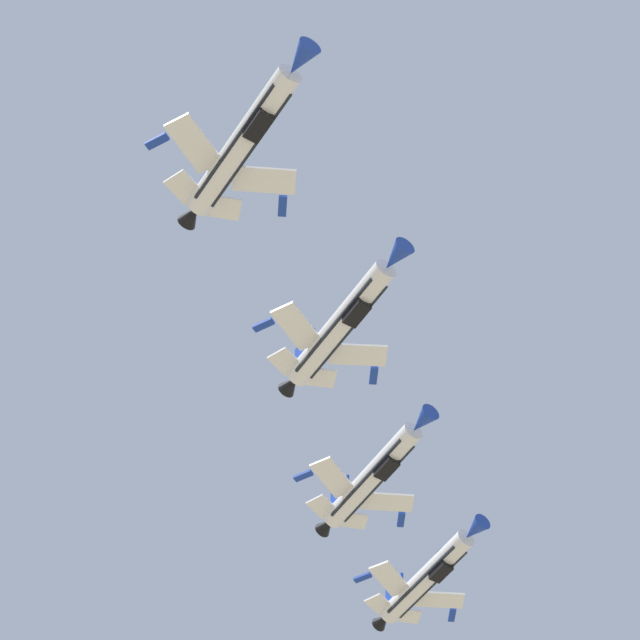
{
  "coord_description": "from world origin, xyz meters",
  "views": [
    {
      "loc": [
        -3.16,
        -2.26,
        1.51
      ],
      "look_at": [
        32.58,
        58.41,
        85.86
      ],
      "focal_mm": 85.45,
      "sensor_mm": 36.0,
      "label": 1
    }
  ],
  "objects_px": {
    "fighter_jet_right_wing": "(342,322)",
    "fighter_jet_left_outer": "(374,474)",
    "fighter_jet_left_wing": "(245,139)",
    "fighter_jet_right_outer": "(428,576)"
  },
  "relations": [
    {
      "from": "fighter_jet_right_wing",
      "to": "fighter_jet_left_outer",
      "type": "xyz_separation_m",
      "value": [
        11.28,
        13.82,
        2.09
      ]
    },
    {
      "from": "fighter_jet_right_wing",
      "to": "fighter_jet_left_outer",
      "type": "relative_size",
      "value": 1.0
    },
    {
      "from": "fighter_jet_left_wing",
      "to": "fighter_jet_right_wing",
      "type": "bearing_deg",
      "value": -143.67
    },
    {
      "from": "fighter_jet_left_wing",
      "to": "fighter_jet_right_outer",
      "type": "relative_size",
      "value": 1.0
    },
    {
      "from": "fighter_jet_left_wing",
      "to": "fighter_jet_left_outer",
      "type": "xyz_separation_m",
      "value": [
        24.98,
        24.4,
        2.99
      ]
    },
    {
      "from": "fighter_jet_left_wing",
      "to": "fighter_jet_left_outer",
      "type": "bearing_deg",
      "value": -137.01
    },
    {
      "from": "fighter_jet_left_outer",
      "to": "fighter_jet_right_outer",
      "type": "bearing_deg",
      "value": -142.07
    },
    {
      "from": "fighter_jet_right_wing",
      "to": "fighter_jet_left_wing",
      "type": "bearing_deg",
      "value": 36.33
    },
    {
      "from": "fighter_jet_left_wing",
      "to": "fighter_jet_right_wing",
      "type": "height_order",
      "value": "fighter_jet_right_wing"
    },
    {
      "from": "fighter_jet_left_outer",
      "to": "fighter_jet_right_wing",
      "type": "bearing_deg",
      "value": 49.45
    }
  ]
}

